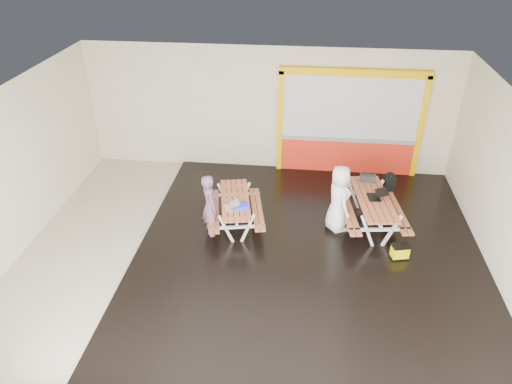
# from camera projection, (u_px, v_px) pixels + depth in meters

# --- Properties ---
(room) EXTENTS (10.02, 8.02, 3.52)m
(room) POSITION_uv_depth(u_px,v_px,m) (251.00, 183.00, 9.62)
(room) COLOR beige
(room) RESTS_ON ground
(deck) EXTENTS (7.50, 7.98, 0.05)m
(deck) POSITION_uv_depth(u_px,v_px,m) (308.00, 255.00, 10.39)
(deck) COLOR black
(deck) RESTS_ON room
(kiosk) EXTENTS (3.88, 0.16, 3.00)m
(kiosk) POSITION_uv_depth(u_px,v_px,m) (349.00, 125.00, 12.92)
(kiosk) COLOR red
(kiosk) RESTS_ON room
(picnic_table_left) EXTENTS (1.57, 2.04, 0.74)m
(picnic_table_left) POSITION_uv_depth(u_px,v_px,m) (235.00, 205.00, 11.10)
(picnic_table_left) COLOR #B15E37
(picnic_table_left) RESTS_ON deck
(picnic_table_right) EXTENTS (1.65, 2.21, 0.82)m
(picnic_table_right) POSITION_uv_depth(u_px,v_px,m) (372.00, 205.00, 11.01)
(picnic_table_right) COLOR #B15E37
(picnic_table_right) RESTS_ON deck
(person_left) EXTENTS (0.57, 0.67, 1.54)m
(person_left) POSITION_uv_depth(u_px,v_px,m) (210.00, 206.00, 10.69)
(person_left) COLOR #6B475E
(person_left) RESTS_ON deck
(person_right) EXTENTS (0.75, 0.91, 1.61)m
(person_right) POSITION_uv_depth(u_px,v_px,m) (339.00, 199.00, 10.81)
(person_right) COLOR white
(person_right) RESTS_ON deck
(laptop_left) EXTENTS (0.40, 0.38, 0.14)m
(laptop_left) POSITION_uv_depth(u_px,v_px,m) (232.00, 206.00, 10.66)
(laptop_left) COLOR silver
(laptop_left) RESTS_ON picnic_table_left
(laptop_right) EXTENTS (0.47, 0.43, 0.18)m
(laptop_right) POSITION_uv_depth(u_px,v_px,m) (377.00, 195.00, 10.89)
(laptop_right) COLOR black
(laptop_right) RESTS_ON picnic_table_right
(blue_pouch) EXTENTS (0.36, 0.31, 0.09)m
(blue_pouch) POSITION_uv_depth(u_px,v_px,m) (241.00, 206.00, 10.66)
(blue_pouch) COLOR #2537EA
(blue_pouch) RESTS_ON picnic_table_left
(toolbox) EXTENTS (0.40, 0.24, 0.22)m
(toolbox) POSITION_uv_depth(u_px,v_px,m) (368.00, 178.00, 11.53)
(toolbox) COLOR black
(toolbox) RESTS_ON picnic_table_right
(backpack) EXTENTS (0.31, 0.25, 0.46)m
(backpack) POSITION_uv_depth(u_px,v_px,m) (389.00, 182.00, 11.67)
(backpack) COLOR black
(backpack) RESTS_ON picnic_table_right
(dark_case) EXTENTS (0.51, 0.46, 0.16)m
(dark_case) POSITION_uv_depth(u_px,v_px,m) (359.00, 222.00, 11.27)
(dark_case) COLOR black
(dark_case) RESTS_ON deck
(fluke_bag) EXTENTS (0.41, 0.32, 0.32)m
(fluke_bag) POSITION_uv_depth(u_px,v_px,m) (400.00, 252.00, 10.19)
(fluke_bag) COLOR black
(fluke_bag) RESTS_ON deck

